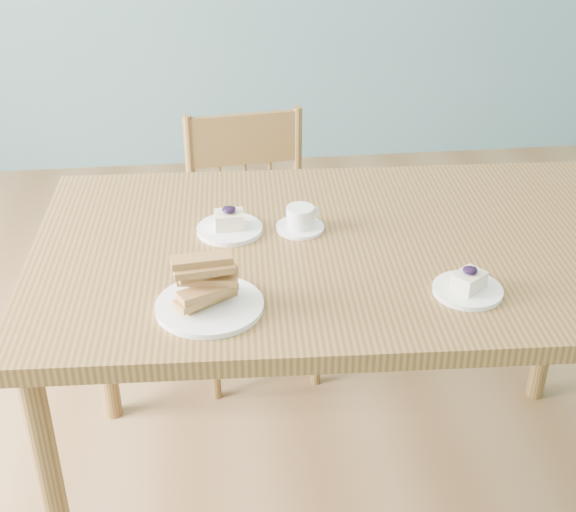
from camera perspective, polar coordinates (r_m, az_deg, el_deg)
The scene contains 7 objects.
room at distance 1.70m, azimuth -3.14°, elevation 14.98°, with size 5.01×5.01×2.71m.
dining_table at distance 2.01m, azimuth 4.55°, elevation -1.15°, with size 1.60×0.96×0.84m.
dining_chair at distance 2.72m, azimuth -2.49°, elevation 0.66°, with size 0.44×0.43×0.89m.
cheesecake_plate_near at distance 1.80m, azimuth 12.69°, elevation -2.11°, with size 0.15×0.15×0.06m.
cheesecake_plate_far at distance 2.01m, azimuth -4.18°, elevation 2.20°, with size 0.16×0.16×0.07m.
coffee_cup at distance 2.01m, azimuth 0.89°, elevation 2.59°, with size 0.12×0.12×0.06m.
biscotti_plate at distance 1.70m, azimuth -5.65°, elevation -2.56°, with size 0.23×0.23×0.12m.
Camera 1 is at (-0.10, -1.64, 1.80)m, focal length 50.00 mm.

